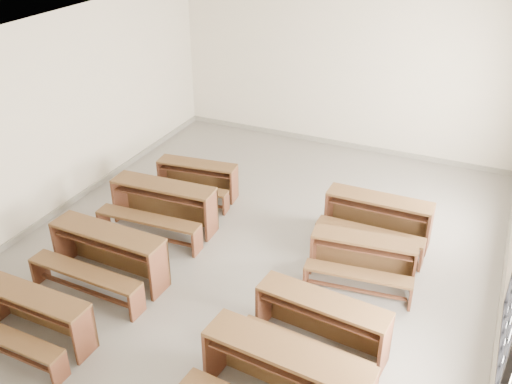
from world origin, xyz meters
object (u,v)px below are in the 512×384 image
at_px(desk_set_1, 107,252).
at_px(desk_set_5, 320,322).
at_px(desk_set_2, 163,203).
at_px(desk_set_3, 197,177).
at_px(desk_set_6, 363,256).
at_px(desk_set_4, 284,378).
at_px(desk_set_0, 34,315).
at_px(desk_set_7, 377,216).

distance_m(desk_set_1, desk_set_5, 3.12).
distance_m(desk_set_2, desk_set_3, 1.13).
distance_m(desk_set_1, desk_set_2, 1.47).
bearing_deg(desk_set_6, desk_set_4, -99.96).
xyz_separation_m(desk_set_4, desk_set_6, (0.15, 2.56, -0.09)).
height_order(desk_set_0, desk_set_3, desk_set_0).
height_order(desk_set_0, desk_set_5, desk_set_5).
bearing_deg(desk_set_0, desk_set_3, 91.37).
bearing_deg(desk_set_2, desk_set_3, 88.00).
height_order(desk_set_1, desk_set_2, desk_set_1).
bearing_deg(desk_set_2, desk_set_1, -92.01).
height_order(desk_set_4, desk_set_7, desk_set_4).
bearing_deg(desk_set_5, desk_set_6, 91.95).
height_order(desk_set_4, desk_set_6, desk_set_4).
bearing_deg(desk_set_3, desk_set_4, -56.51).
relative_size(desk_set_6, desk_set_7, 0.95).
bearing_deg(desk_set_0, desk_set_4, 5.78).
height_order(desk_set_5, desk_set_7, desk_set_7).
bearing_deg(desk_set_3, desk_set_5, -46.99).
distance_m(desk_set_0, desk_set_6, 4.31).
distance_m(desk_set_0, desk_set_3, 3.95).
relative_size(desk_set_2, desk_set_4, 0.93).
xyz_separation_m(desk_set_2, desk_set_6, (3.25, -0.01, -0.06)).
height_order(desk_set_0, desk_set_7, desk_set_7).
xyz_separation_m(desk_set_1, desk_set_5, (3.12, -0.09, -0.03)).
xyz_separation_m(desk_set_5, desk_set_7, (0.03, 2.61, 0.00)).
xyz_separation_m(desk_set_0, desk_set_1, (0.04, 1.35, 0.06)).
bearing_deg(desk_set_5, desk_set_7, 94.74).
distance_m(desk_set_1, desk_set_6, 3.53).
height_order(desk_set_5, desk_set_6, desk_set_5).
distance_m(desk_set_0, desk_set_2, 2.82).
bearing_deg(desk_set_2, desk_set_5, -29.67).
relative_size(desk_set_4, desk_set_5, 1.13).
bearing_deg(desk_set_4, desk_set_3, 135.05).
xyz_separation_m(desk_set_0, desk_set_3, (-0.02, 3.95, -0.02)).
bearing_deg(desk_set_4, desk_set_7, 93.37).
relative_size(desk_set_3, desk_set_4, 0.79).
relative_size(desk_set_3, desk_set_6, 0.97).
relative_size(desk_set_1, desk_set_6, 1.13).
height_order(desk_set_3, desk_set_5, desk_set_5).
bearing_deg(desk_set_6, desk_set_5, -100.21).
distance_m(desk_set_0, desk_set_4, 3.12).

